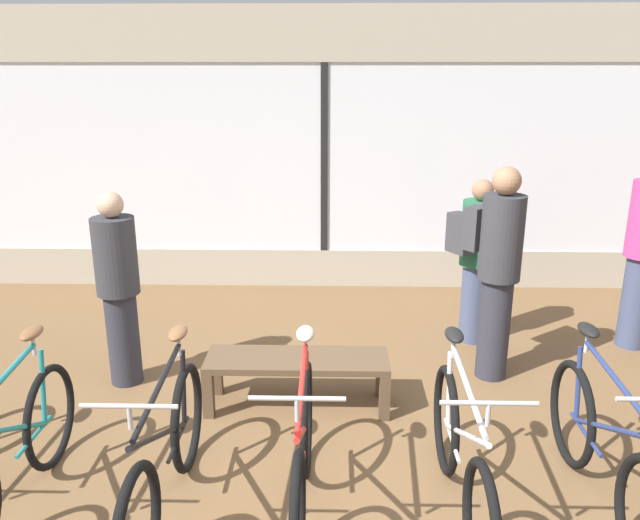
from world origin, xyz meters
The scene contains 11 objects.
ground_plane centered at (0.00, 0.00, 0.00)m, with size 24.00×24.00×0.00m, color brown.
shop_back_wall centered at (0.00, 3.93, 1.64)m, with size 12.00×0.08×3.20m.
bicycle_left centered at (-1.73, -0.20, 0.38)m, with size 0.46×1.69×1.02m.
bicycle_center_left centered at (-0.83, -0.24, 0.39)m, with size 0.46×1.77×1.03m.
bicycle_center centered at (-0.05, -0.23, 0.40)m, with size 0.46×1.73×1.05m.
bicycle_center_right centered at (0.85, -0.20, 0.39)m, with size 0.46×1.72×1.03m.
bicycle_right centered at (1.69, -0.12, 0.39)m, with size 0.46×1.76×1.03m.
display_bench centered at (-0.16, 1.06, 0.34)m, with size 1.40×0.44×0.41m.
customer_near_rack centered at (1.46, 1.61, 0.97)m, with size 0.52×0.56×1.80m.
customer_by_window centered at (-1.62, 1.43, 0.85)m, with size 0.40×0.40×1.62m.
customer_mid_floor centered at (1.45, 2.33, 0.85)m, with size 0.56×0.50×1.57m.
Camera 1 is at (0.12, -3.27, 2.51)m, focal length 35.00 mm.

